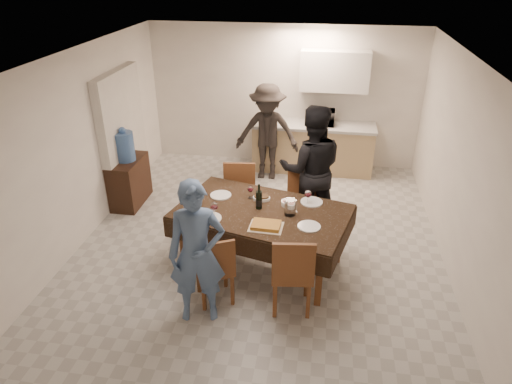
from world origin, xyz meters
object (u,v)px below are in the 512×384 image
at_px(dining_table, 262,213).
at_px(microwave, 321,117).
at_px(water_pitcher, 290,207).
at_px(wine_bottle, 259,197).
at_px(savoury_tart, 266,225).
at_px(person_near, 197,254).
at_px(person_far, 311,170).
at_px(person_kitchen, 267,132).
at_px(water_jug, 124,146).
at_px(console, 129,182).

xyz_separation_m(dining_table, microwave, (0.62, 3.12, 0.26)).
relative_size(water_pitcher, microwave, 0.43).
height_order(wine_bottle, water_pitcher, wine_bottle).
relative_size(savoury_tart, microwave, 0.80).
bearing_deg(wine_bottle, person_near, -114.44).
bearing_deg(person_far, dining_table, 55.72).
xyz_separation_m(wine_bottle, water_pitcher, (0.40, -0.10, -0.06)).
bearing_deg(dining_table, microwave, 93.18).
bearing_deg(person_kitchen, water_jug, -147.56).
height_order(water_pitcher, person_far, person_far).
distance_m(dining_table, person_far, 1.20).
distance_m(dining_table, water_jug, 2.74).
bearing_deg(water_jug, wine_bottle, -29.14).
xyz_separation_m(water_pitcher, person_far, (0.20, 1.10, 0.02)).
distance_m(console, person_near, 3.05).
bearing_deg(savoury_tart, water_jug, 145.11).
bearing_deg(person_far, microwave, -98.46).
bearing_deg(water_pitcher, person_kitchen, 103.41).
height_order(water_jug, water_pitcher, water_jug).
bearing_deg(console, water_pitcher, -27.13).
bearing_deg(microwave, wine_bottle, 77.76).
bearing_deg(water_pitcher, water_jug, 152.87).
bearing_deg(dining_table, savoury_tart, -60.91).
bearing_deg(console, person_near, -52.68).
height_order(person_near, person_far, person_far).
height_order(water_jug, person_kitchen, person_kitchen).
relative_size(dining_table, water_pitcher, 11.13).
bearing_deg(person_far, water_jug, -12.44).
bearing_deg(person_far, person_near, 55.72).
xyz_separation_m(person_far, person_kitchen, (-0.85, 1.62, -0.08)).
bearing_deg(wine_bottle, savoury_tart, -70.77).
xyz_separation_m(water_jug, wine_bottle, (2.33, -1.30, -0.01)).
xyz_separation_m(wine_bottle, microwave, (0.67, 3.07, 0.06)).
height_order(wine_bottle, microwave, microwave).
height_order(water_jug, wine_bottle, water_jug).
relative_size(dining_table, person_far, 1.24).
height_order(dining_table, savoury_tart, savoury_tart).
distance_m(dining_table, water_pitcher, 0.38).
distance_m(water_jug, wine_bottle, 2.67).
bearing_deg(person_near, microwave, 60.84).
relative_size(dining_table, console, 2.84).
relative_size(water_pitcher, person_far, 0.11).
bearing_deg(person_kitchen, microwave, 26.20).
xyz_separation_m(microwave, person_near, (-1.17, -4.17, -0.20)).
relative_size(console, savoury_tart, 2.11).
distance_m(water_pitcher, savoury_tart, 0.42).
bearing_deg(water_jug, microwave, 30.61).
relative_size(dining_table, savoury_tart, 5.98).
bearing_deg(console, person_kitchen, 32.44).
xyz_separation_m(console, savoury_tart, (2.48, -1.73, 0.47)).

